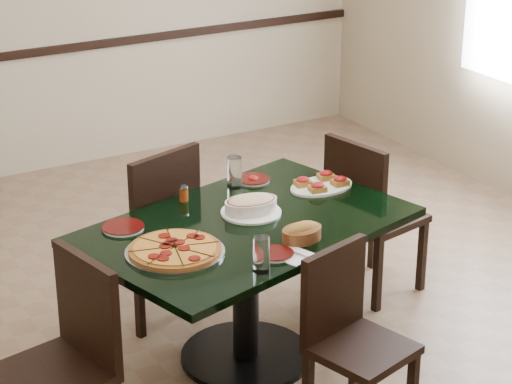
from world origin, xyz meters
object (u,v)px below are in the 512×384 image
chair_near (349,330)px  chair_far (152,224)px  main_table (246,257)px  chair_left (68,352)px  bread_basket (302,232)px  lasagna_casserole (251,205)px  bruschetta_platter (321,183)px  chair_right (367,209)px  pepperoni_pizza (175,250)px

chair_near → chair_far: bearing=89.9°
main_table → chair_left: (-1.02, -0.31, -0.05)m
chair_left → bread_basket: (1.15, 0.02, 0.27)m
lasagna_casserole → bread_basket: 0.38m
chair_left → bruschetta_platter: chair_left is taller
main_table → chair_near: (0.15, -0.68, -0.10)m
chair_right → pepperoni_pizza: 1.44m
chair_right → bread_basket: bearing=114.4°
chair_left → pepperoni_pizza: 0.66m
chair_right → chair_left: chair_right is taller
main_table → bruschetta_platter: bearing=4.5°
main_table → chair_far: chair_far is taller
main_table → bruschetta_platter: size_ratio=4.70×
bruschetta_platter → main_table: bearing=-164.5°
main_table → chair_near: size_ratio=2.08×
lasagna_casserole → chair_near: bearing=-79.8°
chair_near → bruschetta_platter: (0.41, 0.87, 0.31)m
lasagna_casserole → bruschetta_platter: 0.49m
chair_right → bread_basket: chair_right is taller
chair_left → bread_basket: size_ratio=4.22×
lasagna_casserole → chair_left: bearing=-154.7°
chair_near → pepperoni_pizza: size_ratio=1.86×
main_table → chair_left: bearing=-177.5°
chair_far → chair_near: (0.36, -1.30, -0.09)m
main_table → lasagna_casserole: size_ratio=5.84×
chair_far → chair_right: size_ratio=1.05×
chair_near → bread_basket: bearing=76.6°
bruschetta_platter → lasagna_casserole: bearing=-170.9°
chair_right → bruschetta_platter: (-0.37, -0.09, 0.25)m
chair_left → chair_far: bearing=127.5°
chair_right → bruschetta_platter: 0.45m
chair_far → bruschetta_platter: bearing=133.9°
chair_far → chair_right: bearing=146.1°
pepperoni_pizza → lasagna_casserole: lasagna_casserole is taller
chair_left → bruschetta_platter: bearing=96.1°
chair_left → main_table: bearing=95.3°
chair_far → chair_left: size_ratio=1.06×
main_table → chair_right: (0.93, 0.28, -0.05)m
bread_basket → bruschetta_platter: size_ratio=0.59×
lasagna_casserole → bread_basket: same height
bread_basket → bruschetta_platter: 0.65m
bread_basket → bruschetta_platter: (0.43, 0.49, -0.02)m
main_table → chair_near: bearing=-92.5°
chair_right → main_table: bearing=95.4°
chair_far → bread_basket: size_ratio=4.47×
chair_right → pepperoni_pizza: chair_right is taller
chair_near → chair_left: (-1.16, 0.36, 0.05)m
main_table → pepperoni_pizza: 0.50m
bruschetta_platter → chair_right: bearing=9.6°
chair_left → lasagna_casserole: size_ratio=3.09×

